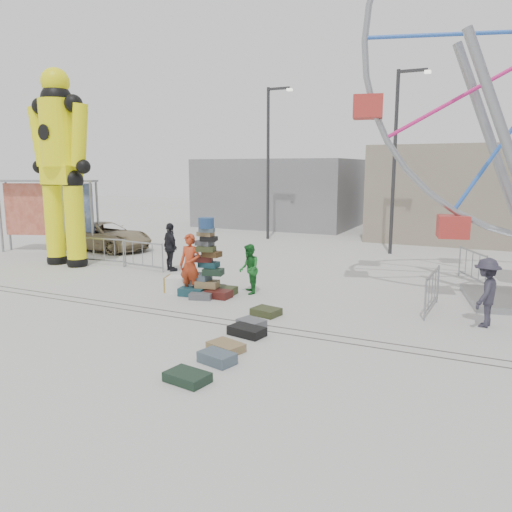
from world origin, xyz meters
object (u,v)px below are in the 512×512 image
at_px(pedestrian_red, 190,265).
at_px(crash_test_dummy, 60,161).
at_px(barricade_dummy_a, 71,246).
at_px(suitcase_tower, 207,274).
at_px(steamer_trunk, 182,284).
at_px(barricade_dummy_b, 104,251).
at_px(barricade_dummy_c, 143,256).
at_px(barricade_wheel_front, 432,291).
at_px(pedestrian_green, 249,269).
at_px(lamp_post_left, 270,156).
at_px(lamp_post_right, 397,153).
at_px(pedestrian_grey, 486,292).
at_px(parked_suv, 104,236).
at_px(pedestrian_black, 170,247).
at_px(barricade_wheel_back, 472,266).
at_px(banner_scaffold, 48,198).

bearing_deg(pedestrian_red, crash_test_dummy, 161.10).
bearing_deg(barricade_dummy_a, suitcase_tower, -1.74).
distance_m(crash_test_dummy, steamer_trunk, 7.87).
xyz_separation_m(crash_test_dummy, barricade_dummy_b, (1.31, 0.70, -3.57)).
relative_size(barricade_dummy_a, pedestrian_red, 1.05).
distance_m(barricade_dummy_c, barricade_wheel_front, 10.69).
bearing_deg(pedestrian_green, lamp_post_left, 169.26).
bearing_deg(barricade_wheel_front, lamp_post_right, 19.63).
height_order(barricade_dummy_b, pedestrian_red, pedestrian_red).
bearing_deg(pedestrian_red, barricade_dummy_c, 143.02).
relative_size(steamer_trunk, barricade_dummy_c, 0.51).
relative_size(barricade_dummy_a, barricade_dummy_c, 1.00).
bearing_deg(pedestrian_grey, parked_suv, -93.32).
relative_size(lamp_post_left, pedestrian_grey, 4.69).
distance_m(lamp_post_left, pedestrian_black, 10.15).
bearing_deg(lamp_post_right, barricade_dummy_b, -142.66).
height_order(pedestrian_red, parked_suv, pedestrian_red).
bearing_deg(lamp_post_right, steamer_trunk, -115.01).
height_order(lamp_post_left, pedestrian_black, lamp_post_left).
relative_size(suitcase_tower, steamer_trunk, 2.36).
bearing_deg(lamp_post_right, barricade_dummy_a, -148.98).
height_order(steamer_trunk, pedestrian_grey, pedestrian_grey).
distance_m(lamp_post_right, barricade_wheel_front, 10.11).
distance_m(crash_test_dummy, barricade_dummy_a, 3.81).
relative_size(crash_test_dummy, barricade_dummy_b, 3.91).
bearing_deg(barricade_dummy_a, barricade_dummy_c, 9.70).
bearing_deg(pedestrian_red, suitcase_tower, 25.21).
bearing_deg(lamp_post_right, barricade_wheel_back, -52.96).
height_order(barricade_dummy_a, pedestrian_black, pedestrian_black).
relative_size(steamer_trunk, parked_suv, 0.21).
relative_size(lamp_post_right, steamer_trunk, 7.91).
bearing_deg(steamer_trunk, barricade_dummy_a, 142.96).
bearing_deg(suitcase_tower, lamp_post_right, 63.45).
xyz_separation_m(barricade_wheel_back, pedestrian_grey, (0.50, -5.09, 0.30)).
bearing_deg(banner_scaffold, barricade_wheel_front, -29.82).
xyz_separation_m(pedestrian_red, pedestrian_grey, (8.16, 0.56, -0.10)).
xyz_separation_m(barricade_dummy_a, barricade_dummy_c, (4.19, -0.49, 0.00)).
xyz_separation_m(pedestrian_black, pedestrian_grey, (10.85, -2.24, -0.06)).
height_order(steamer_trunk, parked_suv, parked_suv).
height_order(banner_scaffold, steamer_trunk, banner_scaffold).
bearing_deg(pedestrian_black, pedestrian_green, -170.52).
relative_size(pedestrian_grey, parked_suv, 0.36).
distance_m(suitcase_tower, barricade_dummy_b, 6.74).
distance_m(lamp_post_right, barricade_dummy_c, 11.79).
bearing_deg(barricade_wheel_back, crash_test_dummy, -102.86).
xyz_separation_m(lamp_post_left, barricade_wheel_front, (9.68, -10.92, -3.93)).
xyz_separation_m(lamp_post_right, pedestrian_green, (-2.65, -9.31, -3.71)).
distance_m(pedestrian_grey, parked_suv, 17.28).
xyz_separation_m(barricade_wheel_front, pedestrian_green, (-5.33, -0.39, 0.22)).
height_order(banner_scaffold, pedestrian_green, banner_scaffold).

